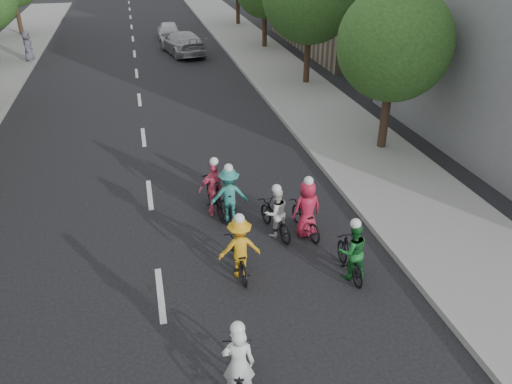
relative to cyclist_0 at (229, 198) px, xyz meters
name	(u,v)px	position (x,y,z in m)	size (l,w,h in m)	color
ground	(161,295)	(-2.22, -2.96, -0.70)	(120.00, 120.00, 0.00)	black
sidewalk_right	(329,119)	(5.78, 7.04, -0.63)	(4.00, 80.00, 0.15)	gray
curb_right	(287,123)	(3.83, 7.04, -0.61)	(0.18, 80.00, 0.18)	#999993
tree_r_0	(394,44)	(6.58, 3.64, 3.26)	(4.00, 4.00, 5.97)	black
cyclist_0	(229,198)	(0.00, 0.00, 0.00)	(1.09, 1.52, 1.80)	black
cyclist_1	(215,192)	(-0.33, 0.47, -0.02)	(1.02, 1.94, 1.83)	black
cyclist_2	(275,216)	(1.09, -1.07, -0.14)	(0.96, 1.84, 1.58)	black
cyclist_3	(306,214)	(1.91, -1.24, -0.08)	(0.87, 1.75, 1.80)	black
cyclist_4	(239,252)	(-0.24, -2.59, -0.07)	(1.03, 1.67, 1.74)	black
cyclist_5	(238,370)	(-1.00, -6.08, -0.14)	(0.86, 1.69, 1.76)	black
cyclist_6	(351,254)	(2.37, -3.29, -0.08)	(0.74, 1.64, 1.65)	black
follow_car_lead	(182,43)	(0.92, 21.25, 0.03)	(2.05, 5.05, 1.47)	#A6A7AB
follow_car_trail	(169,30)	(0.45, 26.35, -0.05)	(1.54, 3.82, 1.30)	white
spectator_2	(28,46)	(-8.52, 21.06, 0.31)	(0.85, 0.55, 1.74)	#514F5C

